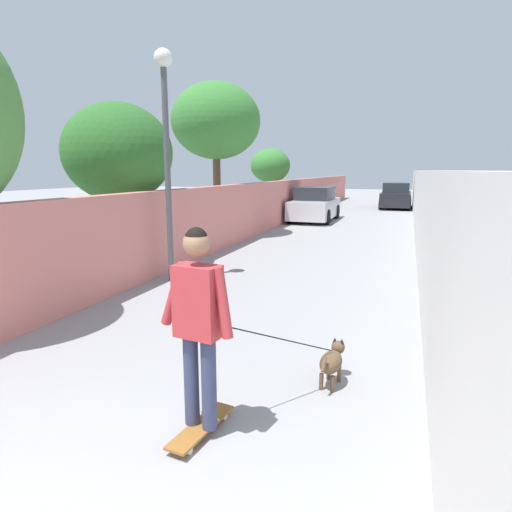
{
  "coord_description": "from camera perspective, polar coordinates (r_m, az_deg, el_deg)",
  "views": [
    {
      "loc": [
        -1.03,
        -2.35,
        2.28
      ],
      "look_at": [
        5.07,
        -0.23,
        1.0
      ],
      "focal_mm": 30.54,
      "sensor_mm": 36.0,
      "label": 1
    }
  ],
  "objects": [
    {
      "name": "car_far",
      "position": [
        28.09,
        17.85,
        7.46
      ],
      "size": [
        4.28,
        1.8,
        1.54
      ],
      "color": "black",
      "rests_on": "ground"
    },
    {
      "name": "ground_plane",
      "position": [
        15.38,
        10.17,
        2.49
      ],
      "size": [
        80.0,
        80.0,
        0.0
      ],
      "primitive_type": "plane",
      "color": "gray"
    },
    {
      "name": "tree_left_far",
      "position": [
        20.98,
        1.89,
        11.7
      ],
      "size": [
        1.86,
        1.86,
        3.29
      ],
      "color": "#473523",
      "rests_on": "ground"
    },
    {
      "name": "tree_left_near",
      "position": [
        15.47,
        -5.28,
        17.13
      ],
      "size": [
        3.02,
        3.02,
        5.19
      ],
      "color": "brown",
      "rests_on": "ground"
    },
    {
      "name": "person_skateboarder",
      "position": [
        3.67,
        -7.58,
        -7.48
      ],
      "size": [
        0.27,
        0.72,
        1.75
      ],
      "color": "#333859",
      "rests_on": "skateboard"
    },
    {
      "name": "skateboard",
      "position": [
        4.12,
        -7.18,
        -21.3
      ],
      "size": [
        0.82,
        0.3,
        0.08
      ],
      "color": "brown",
      "rests_on": "ground"
    },
    {
      "name": "wall_left",
      "position": [
        14.08,
        -2.39,
        5.64
      ],
      "size": [
        48.0,
        0.3,
        1.84
      ],
      "primitive_type": "cube",
      "color": "#CC726B",
      "rests_on": "ground"
    },
    {
      "name": "fence_right",
      "position": [
        13.09,
        21.14,
        5.43
      ],
      "size": [
        48.0,
        0.3,
        2.27
      ],
      "primitive_type": "cube",
      "color": "white",
      "rests_on": "ground"
    },
    {
      "name": "lamp_post",
      "position": [
        9.1,
        -11.73,
        16.15
      ],
      "size": [
        0.36,
        0.36,
        4.56
      ],
      "color": "#4C4C51",
      "rests_on": "ground"
    },
    {
      "name": "dog",
      "position": [
        4.86,
        9.86,
        -13.33
      ],
      "size": [
        1.58,
        1.06,
        1.06
      ],
      "color": "brown",
      "rests_on": "ground"
    },
    {
      "name": "tree_left_mid",
      "position": [
        10.6,
        -17.63,
        12.65
      ],
      "size": [
        2.45,
        2.45,
        3.78
      ],
      "color": "#473523",
      "rests_on": "ground"
    },
    {
      "name": "car_near",
      "position": [
        20.17,
        7.72,
        6.63
      ],
      "size": [
        4.14,
        1.8,
        1.54
      ],
      "color": "silver",
      "rests_on": "ground"
    }
  ]
}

